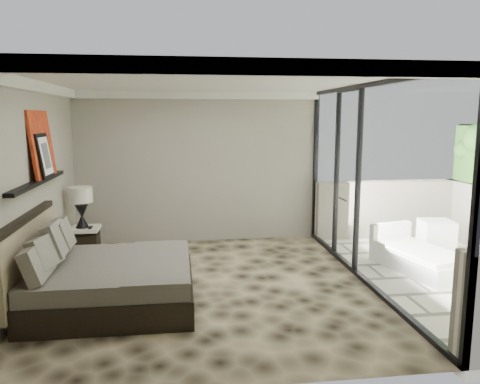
{
  "coord_description": "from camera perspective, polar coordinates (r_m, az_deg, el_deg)",
  "views": [
    {
      "loc": [
        -0.35,
        -6.22,
        2.34
      ],
      "look_at": [
        0.51,
        0.4,
        1.26
      ],
      "focal_mm": 35.0,
      "sensor_mm": 36.0,
      "label": 1
    }
  ],
  "objects": [
    {
      "name": "floor",
      "position": [
        6.66,
        -4.01,
        -11.44
      ],
      "size": [
        5.0,
        5.0,
        0.0
      ],
      "primitive_type": "plane",
      "color": "black",
      "rests_on": "ground"
    },
    {
      "name": "ceiling",
      "position": [
        6.25,
        -4.3,
        13.27
      ],
      "size": [
        4.5,
        5.0,
        0.02
      ],
      "primitive_type": "cube",
      "color": "silver",
      "rests_on": "back_wall"
    },
    {
      "name": "back_wall",
      "position": [
        8.77,
        -5.09,
        2.98
      ],
      "size": [
        4.5,
        0.02,
        2.8
      ],
      "primitive_type": "cube",
      "color": "gray",
      "rests_on": "floor"
    },
    {
      "name": "left_wall",
      "position": [
        6.57,
        -24.05,
        0.14
      ],
      "size": [
        0.02,
        5.0,
        2.8
      ],
      "primitive_type": "cube",
      "color": "gray",
      "rests_on": "floor"
    },
    {
      "name": "glass_wall",
      "position": [
        6.81,
        15.12,
        0.91
      ],
      "size": [
        0.08,
        5.0,
        2.8
      ],
      "primitive_type": "cube",
      "color": "white",
      "rests_on": "floor"
    },
    {
      "name": "terrace_slab",
      "position": [
        7.83,
        25.0,
        -9.58
      ],
      "size": [
        3.0,
        5.0,
        0.12
      ],
      "primitive_type": "cube",
      "color": "#BBB3A0",
      "rests_on": "ground"
    },
    {
      "name": "picture_ledge",
      "position": [
        6.63,
        -23.36,
        1.14
      ],
      "size": [
        0.12,
        2.2,
        0.05
      ],
      "primitive_type": "cube",
      "color": "black",
      "rests_on": "left_wall"
    },
    {
      "name": "bed",
      "position": [
        6.2,
        -16.15,
        -10.13
      ],
      "size": [
        2.02,
        1.95,
        1.11
      ],
      "color": "black",
      "rests_on": "floor"
    },
    {
      "name": "nightstand",
      "position": [
        8.31,
        -18.28,
        -6.01
      ],
      "size": [
        0.6,
        0.6,
        0.46
      ],
      "primitive_type": "cube",
      "rotation": [
        0.0,
        0.0,
        0.38
      ],
      "color": "black",
      "rests_on": "floor"
    },
    {
      "name": "table_lamp",
      "position": [
        8.13,
        -18.8,
        -1.14
      ],
      "size": [
        0.37,
        0.37,
        0.68
      ],
      "color": "black",
      "rests_on": "nightstand"
    },
    {
      "name": "abstract_canvas",
      "position": [
        6.89,
        -23.05,
        5.4
      ],
      "size": [
        0.13,
        0.9,
        0.9
      ],
      "primitive_type": "cube",
      "rotation": [
        0.0,
        -0.1,
        0.0
      ],
      "color": "#AB410E",
      "rests_on": "picture_ledge"
    },
    {
      "name": "framed_print",
      "position": [
        6.79,
        -22.74,
        4.1
      ],
      "size": [
        0.11,
        0.5,
        0.6
      ],
      "primitive_type": "cube",
      "rotation": [
        0.0,
        -0.14,
        0.0
      ],
      "color": "black",
      "rests_on": "picture_ledge"
    },
    {
      "name": "ottoman",
      "position": [
        9.02,
        22.8,
        -4.86
      ],
      "size": [
        0.6,
        0.6,
        0.53
      ],
      "primitive_type": "cube",
      "rotation": [
        0.0,
        0.0,
        -0.14
      ],
      "color": "silver",
      "rests_on": "terrace_slab"
    },
    {
      "name": "lounger",
      "position": [
        7.79,
        20.85,
        -7.49
      ],
      "size": [
        1.1,
        1.67,
        0.6
      ],
      "rotation": [
        0.0,
        0.0,
        0.24
      ],
      "color": "silver",
      "rests_on": "terrace_slab"
    }
  ]
}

